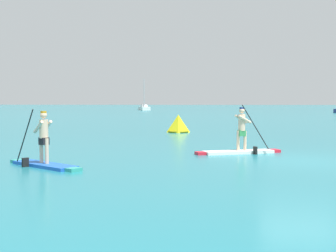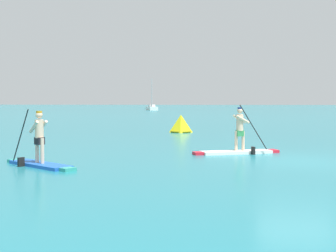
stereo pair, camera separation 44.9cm
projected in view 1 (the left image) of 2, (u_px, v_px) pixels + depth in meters
The scene contains 5 objects.
ground at pixel (300, 161), 15.31m from camera, with size 440.00×440.00×0.00m, color #1E727F.
paddleboarder_near_left at pixel (44, 155), 13.94m from camera, with size 2.84×2.14×1.79m.
paddleboarder_mid_center at pixel (240, 144), 17.45m from camera, with size 3.26×1.73×1.88m.
race_marker_buoy at pixel (178, 125), 29.10m from camera, with size 1.29×1.29×1.12m.
sailboat_left_horizon at pixel (144, 107), 98.87m from camera, with size 3.51×5.97×6.68m.
Camera 1 is at (-2.55, -15.63, 1.98)m, focal length 49.54 mm.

